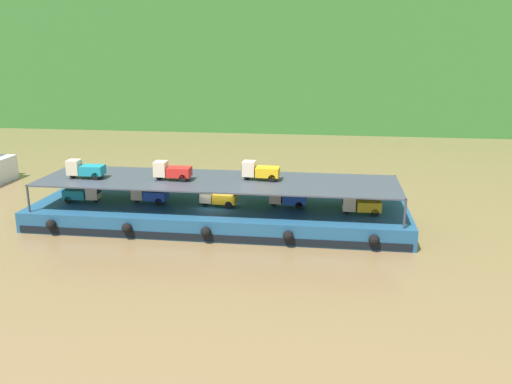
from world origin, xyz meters
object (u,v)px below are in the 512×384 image
(mini_truck_upper_mid, at_px, (172,171))
(mini_truck_upper_fore, at_px, (260,171))
(mini_truck_upper_stern, at_px, (85,169))
(mini_truck_lower_aft, at_px, (149,194))
(mini_truck_lower_fore, at_px, (287,198))
(cargo_barge, at_px, (218,216))
(mini_truck_lower_bow, at_px, (361,205))
(mini_truck_lower_stern, at_px, (83,193))
(mini_truck_lower_mid, at_px, (218,197))

(mini_truck_upper_mid, height_order, mini_truck_upper_fore, same)
(mini_truck_upper_stern, bearing_deg, mini_truck_lower_aft, 10.76)
(mini_truck_lower_fore, bearing_deg, mini_truck_upper_stern, -174.96)
(cargo_barge, height_order, mini_truck_lower_bow, mini_truck_lower_bow)
(mini_truck_lower_aft, bearing_deg, mini_truck_upper_mid, -14.36)
(mini_truck_lower_stern, relative_size, mini_truck_upper_stern, 1.00)
(mini_truck_lower_mid, bearing_deg, mini_truck_lower_aft, 178.84)
(mini_truck_lower_stern, distance_m, mini_truck_lower_bow, 21.00)
(mini_truck_lower_fore, relative_size, mini_truck_upper_fore, 1.00)
(mini_truck_lower_mid, bearing_deg, mini_truck_lower_stern, -178.20)
(mini_truck_lower_stern, bearing_deg, mini_truck_lower_mid, 1.80)
(mini_truck_lower_bow, relative_size, mini_truck_upper_stern, 1.00)
(mini_truck_upper_mid, relative_size, mini_truck_upper_fore, 0.99)
(mini_truck_lower_stern, bearing_deg, mini_truck_lower_bow, -0.53)
(mini_truck_lower_bow, bearing_deg, mini_truck_lower_aft, 177.72)
(mini_truck_lower_aft, bearing_deg, mini_truck_lower_bow, -2.28)
(mini_truck_lower_bow, bearing_deg, mini_truck_upper_stern, -179.33)
(mini_truck_lower_bow, relative_size, mini_truck_upper_fore, 1.00)
(cargo_barge, distance_m, mini_truck_lower_bow, 10.61)
(mini_truck_lower_stern, relative_size, mini_truck_lower_bow, 1.00)
(mini_truck_lower_bow, distance_m, mini_truck_upper_fore, 7.71)
(mini_truck_lower_mid, bearing_deg, mini_truck_upper_stern, -175.62)
(mini_truck_lower_aft, height_order, mini_truck_upper_mid, mini_truck_upper_mid)
(mini_truck_lower_aft, bearing_deg, mini_truck_upper_stern, -169.24)
(mini_truck_lower_aft, distance_m, mini_truck_upper_mid, 2.89)
(mini_truck_lower_stern, height_order, mini_truck_upper_stern, mini_truck_upper_stern)
(mini_truck_lower_aft, xyz_separation_m, mini_truck_upper_mid, (2.03, -0.52, 2.00))
(mini_truck_lower_aft, height_order, mini_truck_lower_fore, same)
(mini_truck_upper_stern, bearing_deg, cargo_barge, 4.04)
(cargo_barge, xyz_separation_m, mini_truck_lower_fore, (5.16, 0.63, 1.44))
(mini_truck_lower_mid, bearing_deg, mini_truck_lower_bow, -2.85)
(mini_truck_lower_stern, relative_size, mini_truck_lower_aft, 1.00)
(mini_truck_lower_mid, relative_size, mini_truck_lower_fore, 1.00)
(mini_truck_upper_stern, xyz_separation_m, mini_truck_upper_mid, (6.60, 0.35, 0.00))
(mini_truck_lower_mid, height_order, mini_truck_lower_fore, same)
(mini_truck_lower_aft, relative_size, mini_truck_upper_stern, 1.00)
(mini_truck_lower_bow, bearing_deg, mini_truck_lower_mid, 177.15)
(cargo_barge, relative_size, mini_truck_upper_stern, 10.11)
(cargo_barge, distance_m, mini_truck_lower_fore, 5.39)
(mini_truck_lower_aft, distance_m, mini_truck_lower_bow, 15.88)
(mini_truck_upper_stern, distance_m, mini_truck_upper_mid, 6.61)
(mini_truck_upper_fore, bearing_deg, mini_truck_upper_mid, -171.84)
(mini_truck_lower_mid, distance_m, mini_truck_lower_fore, 5.19)
(mini_truck_lower_aft, distance_m, mini_truck_upper_stern, 5.07)
(mini_truck_lower_fore, distance_m, mini_truck_lower_bow, 5.46)
(mini_truck_lower_mid, distance_m, mini_truck_upper_fore, 3.75)
(mini_truck_lower_fore, xyz_separation_m, mini_truck_lower_bow, (5.35, -1.09, 0.00))
(mini_truck_upper_fore, bearing_deg, mini_truck_lower_mid, -170.61)
(mini_truck_lower_aft, relative_size, mini_truck_lower_mid, 1.00)
(mini_truck_upper_fore, bearing_deg, mini_truck_lower_fore, 1.51)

